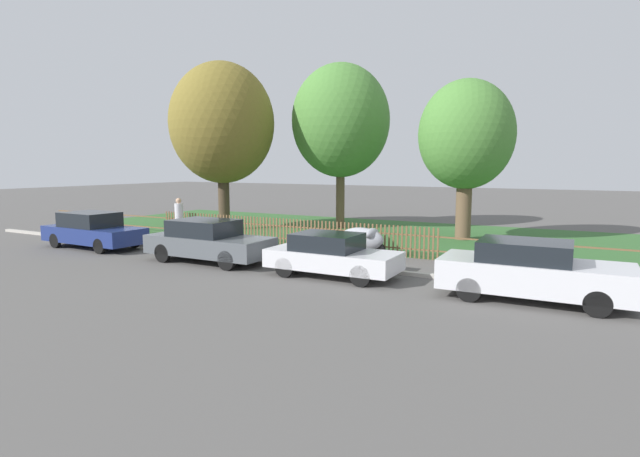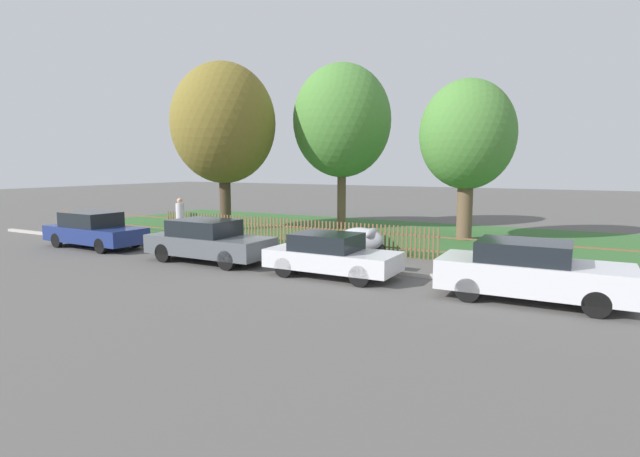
{
  "view_description": "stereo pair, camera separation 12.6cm",
  "coord_description": "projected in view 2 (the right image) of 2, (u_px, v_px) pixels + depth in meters",
  "views": [
    {
      "loc": [
        10.99,
        -13.96,
        3.28
      ],
      "look_at": [
        2.79,
        1.0,
        1.1
      ],
      "focal_mm": 28.0,
      "sensor_mm": 36.0,
      "label": 1
    },
    {
      "loc": [
        11.1,
        -13.9,
        3.28
      ],
      "look_at": [
        2.79,
        1.0,
        1.1
      ],
      "focal_mm": 28.0,
      "sensor_mm": 36.0,
      "label": 2
    }
  ],
  "objects": [
    {
      "name": "tree_mid_park",
      "position": [
        467.0,
        136.0,
        21.5
      ],
      "size": [
        4.1,
        4.1,
        6.95
      ],
      "color": "brown",
      "rests_on": "ground"
    },
    {
      "name": "pedestrian_near_fence",
      "position": [
        180.0,
        216.0,
        22.27
      ],
      "size": [
        0.42,
        0.39,
        1.82
      ],
      "rotation": [
        0.0,
        0.0,
        3.08
      ],
      "color": "#2D3351",
      "rests_on": "ground"
    },
    {
      "name": "parked_car_navy_estate",
      "position": [
        331.0,
        255.0,
        14.68
      ],
      "size": [
        3.92,
        1.68,
        1.28
      ],
      "rotation": [
        0.0,
        0.0,
        0.01
      ],
      "color": "silver",
      "rests_on": "ground"
    },
    {
      "name": "parked_car_red_compact",
      "position": [
        531.0,
        271.0,
        12.03
      ],
      "size": [
        4.42,
        1.9,
        1.46
      ],
      "rotation": [
        0.0,
        0.0,
        0.02
      ],
      "color": "silver",
      "rests_on": "ground"
    },
    {
      "name": "covered_motorcycle",
      "position": [
        363.0,
        239.0,
        17.81
      ],
      "size": [
        1.87,
        0.86,
        1.06
      ],
      "rotation": [
        0.0,
        0.0,
        -0.02
      ],
      "color": "black",
      "rests_on": "ground"
    },
    {
      "name": "parked_car_black_saloon",
      "position": [
        208.0,
        241.0,
        16.92
      ],
      "size": [
        4.42,
        1.79,
        1.44
      ],
      "rotation": [
        0.0,
        0.0,
        0.01
      ],
      "color": "#51565B",
      "rests_on": "ground"
    },
    {
      "name": "ground_plane",
      "position": [
        238.0,
        257.0,
        17.82
      ],
      "size": [
        120.0,
        120.0,
        0.0
      ],
      "primitive_type": "plane",
      "color": "#565451"
    },
    {
      "name": "grass_strip",
      "position": [
        343.0,
        230.0,
        25.07
      ],
      "size": [
        28.93,
        11.0,
        0.01
      ],
      "primitive_type": "cube",
      "color": "#33602D",
      "rests_on": "ground"
    },
    {
      "name": "parked_car_silver_hatchback",
      "position": [
        94.0,
        230.0,
        19.85
      ],
      "size": [
        4.43,
        1.79,
        1.42
      ],
      "rotation": [
        0.0,
        0.0,
        -0.02
      ],
      "color": "navy",
      "rests_on": "ground"
    },
    {
      "name": "park_fence",
      "position": [
        283.0,
        232.0,
        20.24
      ],
      "size": [
        28.93,
        0.05,
        1.13
      ],
      "color": "brown",
      "rests_on": "ground"
    },
    {
      "name": "tree_behind_motorcycle",
      "position": [
        342.0,
        121.0,
        25.49
      ],
      "size": [
        5.01,
        5.01,
        8.41
      ],
      "color": "brown",
      "rests_on": "ground"
    },
    {
      "name": "tree_nearest_kerb",
      "position": [
        223.0,
        124.0,
        24.72
      ],
      "size": [
        5.17,
        5.17,
        8.31
      ],
      "color": "#473828",
      "rests_on": "ground"
    },
    {
      "name": "kerb_stone",
      "position": [
        240.0,
        255.0,
        17.9
      ],
      "size": [
        28.93,
        0.2,
        0.12
      ],
      "primitive_type": "cube",
      "color": "#B2ADA3",
      "rests_on": "ground"
    }
  ]
}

